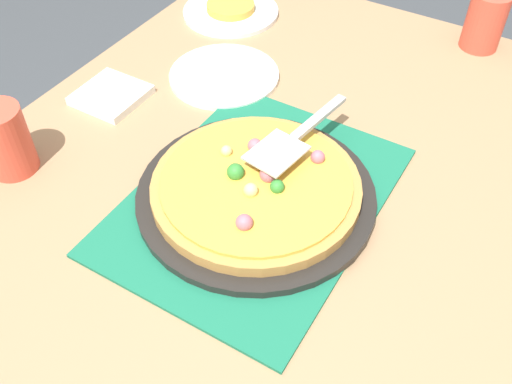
{
  "coord_description": "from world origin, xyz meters",
  "views": [
    {
      "loc": [
        0.55,
        0.33,
        1.43
      ],
      "look_at": [
        0.0,
        0.0,
        0.77
      ],
      "focal_mm": 40.69,
      "sensor_mm": 36.0,
      "label": 1
    }
  ],
  "objects_px": {
    "pizza_pan": "(256,195)",
    "napkin_stack": "(111,95)",
    "pizza_server": "(295,137)",
    "plate_side": "(224,76)",
    "plate_near_left": "(231,12)",
    "cup_near": "(5,140)",
    "pizza": "(256,186)",
    "served_slice_left": "(231,7)",
    "cup_corner": "(485,21)"
  },
  "relations": [
    {
      "from": "pizza_pan",
      "to": "napkin_stack",
      "type": "xyz_separation_m",
      "value": [
        -0.09,
        -0.38,
        -0.01
      ]
    },
    {
      "from": "pizza_server",
      "to": "plate_side",
      "type": "bearing_deg",
      "value": -123.68
    },
    {
      "from": "plate_near_left",
      "to": "pizza_server",
      "type": "bearing_deg",
      "value": 43.9
    },
    {
      "from": "napkin_stack",
      "to": "pizza_server",
      "type": "bearing_deg",
      "value": 91.02
    },
    {
      "from": "plate_near_left",
      "to": "pizza_server",
      "type": "height_order",
      "value": "pizza_server"
    },
    {
      "from": "plate_near_left",
      "to": "pizza_server",
      "type": "distance_m",
      "value": 0.54
    },
    {
      "from": "plate_side",
      "to": "cup_near",
      "type": "height_order",
      "value": "cup_near"
    },
    {
      "from": "pizza",
      "to": "served_slice_left",
      "type": "relative_size",
      "value": 3.0
    },
    {
      "from": "pizza_pan",
      "to": "napkin_stack",
      "type": "distance_m",
      "value": 0.39
    },
    {
      "from": "plate_near_left",
      "to": "cup_corner",
      "type": "bearing_deg",
      "value": 106.3
    },
    {
      "from": "served_slice_left",
      "to": "pizza_server",
      "type": "distance_m",
      "value": 0.53
    },
    {
      "from": "pizza_pan",
      "to": "cup_near",
      "type": "height_order",
      "value": "cup_near"
    },
    {
      "from": "pizza_pan",
      "to": "pizza",
      "type": "height_order",
      "value": "pizza"
    },
    {
      "from": "pizza",
      "to": "plate_near_left",
      "type": "height_order",
      "value": "pizza"
    },
    {
      "from": "cup_near",
      "to": "pizza_server",
      "type": "xyz_separation_m",
      "value": [
        -0.24,
        0.41,
        0.01
      ]
    },
    {
      "from": "cup_corner",
      "to": "napkin_stack",
      "type": "xyz_separation_m",
      "value": [
        0.55,
        -0.55,
        -0.05
      ]
    },
    {
      "from": "plate_side",
      "to": "cup_corner",
      "type": "height_order",
      "value": "cup_corner"
    },
    {
      "from": "pizza",
      "to": "pizza_server",
      "type": "xyz_separation_m",
      "value": [
        -0.1,
        0.01,
        0.04
      ]
    },
    {
      "from": "cup_near",
      "to": "pizza_server",
      "type": "distance_m",
      "value": 0.47
    },
    {
      "from": "pizza_pan",
      "to": "napkin_stack",
      "type": "height_order",
      "value": "pizza_pan"
    },
    {
      "from": "pizza_server",
      "to": "pizza",
      "type": "bearing_deg",
      "value": -8.85
    },
    {
      "from": "pizza",
      "to": "plate_side",
      "type": "height_order",
      "value": "pizza"
    },
    {
      "from": "pizza",
      "to": "cup_corner",
      "type": "height_order",
      "value": "cup_corner"
    },
    {
      "from": "served_slice_left",
      "to": "pizza_pan",
      "type": "bearing_deg",
      "value": 36.4
    },
    {
      "from": "plate_near_left",
      "to": "napkin_stack",
      "type": "bearing_deg",
      "value": -3.42
    },
    {
      "from": "cup_corner",
      "to": "napkin_stack",
      "type": "relative_size",
      "value": 1.0
    },
    {
      "from": "pizza_server",
      "to": "napkin_stack",
      "type": "height_order",
      "value": "pizza_server"
    },
    {
      "from": "served_slice_left",
      "to": "cup_near",
      "type": "xyz_separation_m",
      "value": [
        0.62,
        -0.04,
        0.04
      ]
    },
    {
      "from": "pizza",
      "to": "cup_near",
      "type": "relative_size",
      "value": 2.75
    },
    {
      "from": "plate_near_left",
      "to": "cup_corner",
      "type": "relative_size",
      "value": 1.83
    },
    {
      "from": "cup_corner",
      "to": "pizza_pan",
      "type": "bearing_deg",
      "value": -15.5
    },
    {
      "from": "pizza_pan",
      "to": "served_slice_left",
      "type": "height_order",
      "value": "served_slice_left"
    },
    {
      "from": "served_slice_left",
      "to": "napkin_stack",
      "type": "distance_m",
      "value": 0.39
    },
    {
      "from": "plate_side",
      "to": "pizza_server",
      "type": "relative_size",
      "value": 0.94
    },
    {
      "from": "pizza",
      "to": "napkin_stack",
      "type": "distance_m",
      "value": 0.39
    },
    {
      "from": "pizza",
      "to": "cup_near",
      "type": "xyz_separation_m",
      "value": [
        0.14,
        -0.39,
        0.03
      ]
    },
    {
      "from": "served_slice_left",
      "to": "cup_corner",
      "type": "bearing_deg",
      "value": 106.3
    },
    {
      "from": "pizza_pan",
      "to": "pizza_server",
      "type": "bearing_deg",
      "value": 171.16
    },
    {
      "from": "pizza_pan",
      "to": "pizza",
      "type": "distance_m",
      "value": 0.02
    },
    {
      "from": "pizza_pan",
      "to": "cup_corner",
      "type": "xyz_separation_m",
      "value": [
        -0.64,
        0.18,
        0.05
      ]
    },
    {
      "from": "plate_near_left",
      "to": "pizza_server",
      "type": "relative_size",
      "value": 0.94
    },
    {
      "from": "pizza_pan",
      "to": "napkin_stack",
      "type": "bearing_deg",
      "value": -103.36
    },
    {
      "from": "plate_near_left",
      "to": "cup_near",
      "type": "relative_size",
      "value": 1.83
    },
    {
      "from": "pizza",
      "to": "napkin_stack",
      "type": "xyz_separation_m",
      "value": [
        -0.09,
        -0.38,
        -0.03
      ]
    },
    {
      "from": "served_slice_left",
      "to": "pizza_server",
      "type": "height_order",
      "value": "pizza_server"
    },
    {
      "from": "cup_corner",
      "to": "napkin_stack",
      "type": "height_order",
      "value": "cup_corner"
    },
    {
      "from": "pizza",
      "to": "cup_corner",
      "type": "xyz_separation_m",
      "value": [
        -0.63,
        0.18,
        0.03
      ]
    },
    {
      "from": "plate_near_left",
      "to": "plate_side",
      "type": "distance_m",
      "value": 0.25
    },
    {
      "from": "served_slice_left",
      "to": "pizza_server",
      "type": "xyz_separation_m",
      "value": [
        0.38,
        0.37,
        0.05
      ]
    },
    {
      "from": "pizza",
      "to": "pizza_server",
      "type": "relative_size",
      "value": 1.41
    }
  ]
}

